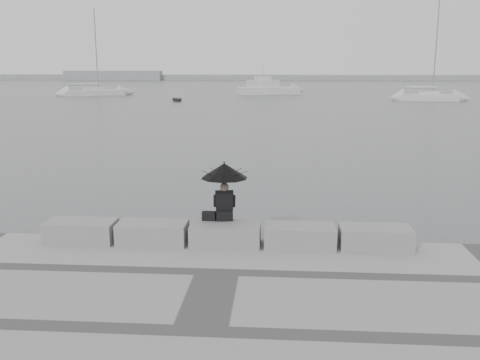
# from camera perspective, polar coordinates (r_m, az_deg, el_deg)

# --- Properties ---
(ground) EXTENTS (360.00, 360.00, 0.00)m
(ground) POSITION_cam_1_polar(r_m,az_deg,el_deg) (13.02, -1.35, -8.36)
(ground) COLOR #484B4E
(ground) RESTS_ON ground
(stone_block_far_left) EXTENTS (1.60, 0.80, 0.50)m
(stone_block_far_left) POSITION_cam_1_polar(r_m,az_deg,el_deg) (13.12, -16.57, -5.26)
(stone_block_far_left) COLOR gray
(stone_block_far_left) RESTS_ON promenade
(stone_block_left) EXTENTS (1.60, 0.80, 0.50)m
(stone_block_left) POSITION_cam_1_polar(r_m,az_deg,el_deg) (12.63, -9.30, -5.58)
(stone_block_left) COLOR gray
(stone_block_left) RESTS_ON promenade
(stone_block_centre) EXTENTS (1.60, 0.80, 0.50)m
(stone_block_centre) POSITION_cam_1_polar(r_m,az_deg,el_deg) (12.35, -1.56, -5.83)
(stone_block_centre) COLOR gray
(stone_block_centre) RESTS_ON promenade
(stone_block_right) EXTENTS (1.60, 0.80, 0.50)m
(stone_block_right) POSITION_cam_1_polar(r_m,az_deg,el_deg) (12.31, 6.38, -5.98)
(stone_block_right) COLOR gray
(stone_block_right) RESTS_ON promenade
(stone_block_far_right) EXTENTS (1.60, 0.80, 0.50)m
(stone_block_far_right) POSITION_cam_1_polar(r_m,az_deg,el_deg) (12.49, 14.24, -6.01)
(stone_block_far_right) COLOR gray
(stone_block_far_right) RESTS_ON promenade
(seated_person) EXTENTS (1.10, 1.10, 1.39)m
(seated_person) POSITION_cam_1_polar(r_m,az_deg,el_deg) (12.39, -1.69, 0.15)
(seated_person) COLOR black
(seated_person) RESTS_ON stone_block_centre
(bag) EXTENTS (0.32, 0.18, 0.20)m
(bag) POSITION_cam_1_polar(r_m,az_deg,el_deg) (12.57, -3.34, -3.85)
(bag) COLOR black
(bag) RESTS_ON stone_block_centre
(distant_landmass) EXTENTS (180.00, 8.00, 2.80)m
(distant_landmass) POSITION_cam_1_polar(r_m,az_deg,el_deg) (166.95, 0.99, 10.92)
(distant_landmass) COLOR gray
(distant_landmass) RESTS_ON ground
(sailboat_left) EXTENTS (8.84, 6.37, 12.90)m
(sailboat_left) POSITION_cam_1_polar(r_m,az_deg,el_deg) (85.17, -15.24, 9.03)
(sailboat_left) COLOR white
(sailboat_left) RESTS_ON ground
(sailboat_right) EXTENTS (7.50, 3.33, 12.90)m
(sailboat_right) POSITION_cam_1_polar(r_m,az_deg,el_deg) (74.63, 19.48, 8.39)
(sailboat_right) COLOR white
(sailboat_right) RESTS_ON ground
(motor_cruiser) EXTENTS (10.12, 5.21, 4.50)m
(motor_cruiser) POSITION_cam_1_polar(r_m,az_deg,el_deg) (85.85, 3.09, 9.71)
(motor_cruiser) COLOR white
(motor_cruiser) RESTS_ON ground
(dinghy) EXTENTS (3.03, 2.19, 0.47)m
(dinghy) POSITION_cam_1_polar(r_m,az_deg,el_deg) (70.05, -6.74, 8.55)
(dinghy) COLOR slate
(dinghy) RESTS_ON ground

